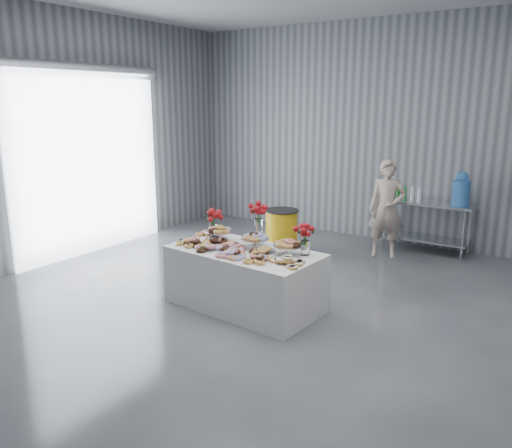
{
  "coord_description": "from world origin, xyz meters",
  "views": [
    {
      "loc": [
        3.1,
        -4.46,
        2.55
      ],
      "look_at": [
        -0.46,
        0.88,
        0.97
      ],
      "focal_mm": 35.0,
      "sensor_mm": 36.0,
      "label": 1
    }
  ],
  "objects_px": {
    "water_jug": "(461,190)",
    "person": "(387,209)",
    "display_table": "(245,279)",
    "trash_barrel": "(282,231)",
    "prep_table": "(427,217)"
  },
  "relations": [
    {
      "from": "prep_table",
      "to": "water_jug",
      "type": "xyz_separation_m",
      "value": [
        0.5,
        -0.0,
        0.53
      ]
    },
    {
      "from": "water_jug",
      "to": "person",
      "type": "height_order",
      "value": "person"
    },
    {
      "from": "trash_barrel",
      "to": "display_table",
      "type": "bearing_deg",
      "value": -70.19
    },
    {
      "from": "person",
      "to": "water_jug",
      "type": "bearing_deg",
      "value": 8.53
    },
    {
      "from": "water_jug",
      "to": "display_table",
      "type": "bearing_deg",
      "value": -115.46
    },
    {
      "from": "display_table",
      "to": "trash_barrel",
      "type": "bearing_deg",
      "value": 109.81
    },
    {
      "from": "water_jug",
      "to": "person",
      "type": "distance_m",
      "value": 1.23
    },
    {
      "from": "person",
      "to": "display_table",
      "type": "bearing_deg",
      "value": -124.76
    },
    {
      "from": "display_table",
      "to": "trash_barrel",
      "type": "relative_size",
      "value": 2.53
    },
    {
      "from": "display_table",
      "to": "water_jug",
      "type": "bearing_deg",
      "value": 64.54
    },
    {
      "from": "prep_table",
      "to": "water_jug",
      "type": "relative_size",
      "value": 2.71
    },
    {
      "from": "display_table",
      "to": "person",
      "type": "xyz_separation_m",
      "value": [
        0.73,
        3.09,
        0.44
      ]
    },
    {
      "from": "prep_table",
      "to": "person",
      "type": "xyz_separation_m",
      "value": [
        -0.52,
        -0.59,
        0.2
      ]
    },
    {
      "from": "display_table",
      "to": "water_jug",
      "type": "xyz_separation_m",
      "value": [
        1.75,
        3.68,
        0.77
      ]
    },
    {
      "from": "person",
      "to": "trash_barrel",
      "type": "xyz_separation_m",
      "value": [
        -1.56,
        -0.79,
        -0.44
      ]
    }
  ]
}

